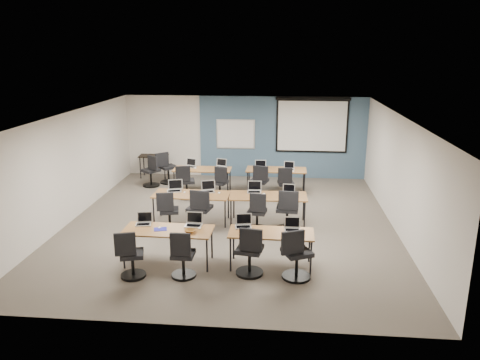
# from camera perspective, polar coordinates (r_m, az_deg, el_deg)

# --- Properties ---
(floor) EXTENTS (8.00, 9.00, 0.02)m
(floor) POSITION_cam_1_polar(r_m,az_deg,el_deg) (11.70, -1.25, -5.28)
(floor) COLOR #6B6354
(floor) RESTS_ON ground
(ceiling) EXTENTS (8.00, 9.00, 0.02)m
(ceiling) POSITION_cam_1_polar(r_m,az_deg,el_deg) (11.02, -1.34, 7.93)
(ceiling) COLOR white
(ceiling) RESTS_ON ground
(wall_back) EXTENTS (8.00, 0.04, 2.70)m
(wall_back) POSITION_cam_1_polar(r_m,az_deg,el_deg) (15.66, 0.59, 5.28)
(wall_back) COLOR beige
(wall_back) RESTS_ON ground
(wall_front) EXTENTS (8.00, 0.04, 2.70)m
(wall_front) POSITION_cam_1_polar(r_m,az_deg,el_deg) (7.07, -5.50, -8.09)
(wall_front) COLOR beige
(wall_front) RESTS_ON ground
(wall_left) EXTENTS (0.04, 9.00, 2.70)m
(wall_left) POSITION_cam_1_polar(r_m,az_deg,el_deg) (12.39, -20.01, 1.49)
(wall_left) COLOR beige
(wall_left) RESTS_ON ground
(wall_right) EXTENTS (0.04, 9.00, 2.70)m
(wall_right) POSITION_cam_1_polar(r_m,az_deg,el_deg) (11.55, 18.84, 0.61)
(wall_right) COLOR beige
(wall_right) RESTS_ON ground
(blue_accent_panel) EXTENTS (5.50, 0.04, 2.70)m
(blue_accent_panel) POSITION_cam_1_polar(r_m,az_deg,el_deg) (15.58, 5.19, 5.16)
(blue_accent_panel) COLOR #3D5977
(blue_accent_panel) RESTS_ON wall_back
(whiteboard) EXTENTS (1.28, 0.03, 0.98)m
(whiteboard) POSITION_cam_1_polar(r_m,az_deg,el_deg) (15.60, -0.53, 5.61)
(whiteboard) COLOR silver
(whiteboard) RESTS_ON wall_back
(projector_screen) EXTENTS (2.40, 0.10, 1.82)m
(projector_screen) POSITION_cam_1_polar(r_m,az_deg,el_deg) (15.46, 8.78, 6.97)
(projector_screen) COLOR black
(projector_screen) RESTS_ON wall_back
(training_table_front_left) EXTENTS (1.78, 0.74, 0.73)m
(training_table_front_left) POSITION_cam_1_polar(r_m,az_deg,el_deg) (9.47, -8.77, -6.24)
(training_table_front_left) COLOR brown
(training_table_front_left) RESTS_ON floor
(training_table_front_right) EXTENTS (1.67, 0.69, 0.73)m
(training_table_front_right) POSITION_cam_1_polar(r_m,az_deg,el_deg) (9.25, 3.82, -6.65)
(training_table_front_right) COLOR brown
(training_table_front_right) RESTS_ON floor
(training_table_mid_left) EXTENTS (1.88, 0.78, 0.73)m
(training_table_mid_left) POSITION_cam_1_polar(r_m,az_deg,el_deg) (11.64, -5.95, -1.89)
(training_table_mid_left) COLOR #A56335
(training_table_mid_left) RESTS_ON floor
(training_table_mid_right) EXTENTS (1.89, 0.79, 0.73)m
(training_table_mid_right) POSITION_cam_1_polar(r_m,az_deg,el_deg) (11.47, 3.46, -2.10)
(training_table_mid_right) COLOR brown
(training_table_mid_right) RESTS_ON floor
(training_table_back_left) EXTENTS (1.72, 0.72, 0.73)m
(training_table_back_left) POSITION_cam_1_polar(r_m,az_deg,el_deg) (14.03, -4.61, 1.19)
(training_table_back_left) COLOR #946240
(training_table_back_left) RESTS_ON floor
(training_table_back_right) EXTENTS (1.78, 0.74, 0.73)m
(training_table_back_right) POSITION_cam_1_polar(r_m,az_deg,el_deg) (13.97, 4.44, 1.13)
(training_table_back_right) COLOR brown
(training_table_back_right) RESTS_ON floor
(laptop_0) EXTENTS (0.31, 0.26, 0.24)m
(laptop_0) POSITION_cam_1_polar(r_m,az_deg,el_deg) (9.79, -11.63, -4.96)
(laptop_0) COLOR #A5A5B0
(laptop_0) RESTS_ON training_table_front_left
(mouse_0) EXTENTS (0.08, 0.10, 0.03)m
(mouse_0) POSITION_cam_1_polar(r_m,az_deg,el_deg) (9.54, -9.80, -5.74)
(mouse_0) COLOR white
(mouse_0) RESTS_ON training_table_front_left
(task_chair_0) EXTENTS (0.49, 0.48, 0.96)m
(task_chair_0) POSITION_cam_1_polar(r_m,az_deg,el_deg) (9.13, -13.19, -9.30)
(task_chair_0) COLOR black
(task_chair_0) RESTS_ON floor
(laptop_1) EXTENTS (0.34, 0.29, 0.26)m
(laptop_1) POSITION_cam_1_polar(r_m,az_deg,el_deg) (9.58, -5.65, -5.15)
(laptop_1) COLOR silver
(laptop_1) RESTS_ON training_table_front_left
(mouse_1) EXTENTS (0.07, 0.10, 0.03)m
(mouse_1) POSITION_cam_1_polar(r_m,az_deg,el_deg) (9.41, -4.95, -5.87)
(mouse_1) COLOR white
(mouse_1) RESTS_ON training_table_front_left
(task_chair_1) EXTENTS (0.47, 0.47, 0.96)m
(task_chair_1) POSITION_cam_1_polar(r_m,az_deg,el_deg) (8.97, -7.01, -9.48)
(task_chair_1) COLOR black
(task_chair_1) RESTS_ON floor
(laptop_2) EXTENTS (0.32, 0.28, 0.25)m
(laptop_2) POSITION_cam_1_polar(r_m,az_deg,el_deg) (9.47, 0.43, -5.34)
(laptop_2) COLOR #B7B7B7
(laptop_2) RESTS_ON training_table_front_right
(mouse_2) EXTENTS (0.07, 0.11, 0.04)m
(mouse_2) POSITION_cam_1_polar(r_m,az_deg,el_deg) (9.28, 1.84, -6.13)
(mouse_2) COLOR white
(mouse_2) RESTS_ON training_table_front_right
(task_chair_2) EXTENTS (0.53, 0.53, 1.01)m
(task_chair_2) POSITION_cam_1_polar(r_m,az_deg,el_deg) (8.99, 1.21, -9.12)
(task_chair_2) COLOR black
(task_chair_2) RESTS_ON floor
(laptop_3) EXTENTS (0.31, 0.26, 0.24)m
(laptop_3) POSITION_cam_1_polar(r_m,az_deg,el_deg) (9.37, 6.38, -5.70)
(laptop_3) COLOR silver
(laptop_3) RESTS_ON training_table_front_right
(mouse_3) EXTENTS (0.06, 0.09, 0.03)m
(mouse_3) POSITION_cam_1_polar(r_m,az_deg,el_deg) (9.24, 7.67, -6.36)
(mouse_3) COLOR white
(mouse_3) RESTS_ON training_table_front_right
(task_chair_3) EXTENTS (0.59, 0.55, 1.03)m
(task_chair_3) POSITION_cam_1_polar(r_m,az_deg,el_deg) (8.91, 6.81, -9.44)
(task_chair_3) COLOR black
(task_chair_3) RESTS_ON floor
(laptop_4) EXTENTS (0.36, 0.31, 0.27)m
(laptop_4) POSITION_cam_1_polar(r_m,az_deg,el_deg) (11.90, -7.97, -1.01)
(laptop_4) COLOR #B7B8BE
(laptop_4) RESTS_ON training_table_mid_left
(mouse_4) EXTENTS (0.06, 0.09, 0.03)m
(mouse_4) POSITION_cam_1_polar(r_m,az_deg,el_deg) (11.74, -6.77, -1.49)
(mouse_4) COLOR white
(mouse_4) RESTS_ON training_table_mid_left
(task_chair_4) EXTENTS (0.49, 0.49, 0.98)m
(task_chair_4) POSITION_cam_1_polar(r_m,az_deg,el_deg) (11.26, -8.72, -4.14)
(task_chair_4) COLOR black
(task_chair_4) RESTS_ON floor
(laptop_5) EXTENTS (0.35, 0.30, 0.27)m
(laptop_5) POSITION_cam_1_polar(r_m,az_deg,el_deg) (11.76, -3.97, -1.10)
(laptop_5) COLOR #A4A4AB
(laptop_5) RESTS_ON training_table_mid_left
(mouse_5) EXTENTS (0.08, 0.11, 0.04)m
(mouse_5) POSITION_cam_1_polar(r_m,az_deg,el_deg) (11.61, -2.56, -1.58)
(mouse_5) COLOR white
(mouse_5) RESTS_ON training_table_mid_left
(task_chair_5) EXTENTS (0.58, 0.58, 1.05)m
(task_chair_5) POSITION_cam_1_polar(r_m,az_deg,el_deg) (11.11, -4.92, -4.10)
(task_chair_5) COLOR black
(task_chair_5) RESTS_ON floor
(laptop_6) EXTENTS (0.35, 0.29, 0.26)m
(laptop_6) POSITION_cam_1_polar(r_m,az_deg,el_deg) (11.71, 1.77, -1.15)
(laptop_6) COLOR #BAB9C9
(laptop_6) RESTS_ON training_table_mid_right
(mouse_6) EXTENTS (0.07, 0.10, 0.03)m
(mouse_6) POSITION_cam_1_polar(r_m,az_deg,el_deg) (11.55, 2.93, -1.68)
(mouse_6) COLOR white
(mouse_6) RESTS_ON training_table_mid_right
(task_chair_6) EXTENTS (0.48, 0.48, 0.96)m
(task_chair_6) POSITION_cam_1_polar(r_m,az_deg,el_deg) (11.12, 2.12, -4.27)
(task_chair_6) COLOR black
(task_chair_6) RESTS_ON floor
(laptop_7) EXTENTS (0.30, 0.26, 0.23)m
(laptop_7) POSITION_cam_1_polar(r_m,az_deg,el_deg) (11.61, 5.98, -1.41)
(laptop_7) COLOR silver
(laptop_7) RESTS_ON training_table_mid_right
(mouse_7) EXTENTS (0.07, 0.10, 0.03)m
(mouse_7) POSITION_cam_1_polar(r_m,az_deg,el_deg) (11.45, 6.62, -1.93)
(mouse_7) COLOR white
(mouse_7) RESTS_ON training_table_mid_right
(task_chair_7) EXTENTS (0.57, 0.57, 1.05)m
(task_chair_7) POSITION_cam_1_polar(r_m,az_deg,el_deg) (11.11, 5.80, -4.13)
(task_chair_7) COLOR black
(task_chair_7) RESTS_ON floor
(laptop_8) EXTENTS (0.32, 0.27, 0.25)m
(laptop_8) POSITION_cam_1_polar(r_m,az_deg,el_deg) (14.26, -6.03, 1.85)
(laptop_8) COLOR #BDBDBD
(laptop_8) RESTS_ON training_table_back_left
(mouse_8) EXTENTS (0.09, 0.12, 0.04)m
(mouse_8) POSITION_cam_1_polar(r_m,az_deg,el_deg) (14.06, -5.47, 1.45)
(mouse_8) COLOR white
(mouse_8) RESTS_ON training_table_back_left
(task_chair_8) EXTENTS (0.52, 0.52, 1.00)m
(task_chair_8) POSITION_cam_1_polar(r_m,az_deg,el_deg) (13.57, -6.64, -0.55)
(task_chair_8) COLOR black
(task_chair_8) RESTS_ON floor
(laptop_9) EXTENTS (0.33, 0.28, 0.25)m
(laptop_9) POSITION_cam_1_polar(r_m,az_deg,el_deg) (14.14, -2.30, 1.81)
(laptop_9) COLOR #A7A7AF
(laptop_9) RESTS_ON training_table_back_left
(mouse_9) EXTENTS (0.08, 0.11, 0.04)m
(mouse_9) POSITION_cam_1_polar(r_m,az_deg,el_deg) (13.93, -1.80, 1.38)
(mouse_9) COLOR white
(mouse_9) RESTS_ON training_table_back_left
(task_chair_9) EXTENTS (0.48, 0.46, 0.95)m
(task_chair_9) POSITION_cam_1_polar(r_m,az_deg,el_deg) (13.54, -2.44, -0.59)
(task_chair_9) COLOR black
(task_chair_9) RESTS_ON floor
(laptop_10) EXTENTS (0.33, 0.28, 0.25)m
(laptop_10) POSITION_cam_1_polar(r_m,az_deg,el_deg) (13.95, 2.50, 1.61)
(laptop_10) COLOR silver
(laptop_10) RESTS_ON training_table_back_right
(mouse_10) EXTENTS (0.06, 0.09, 0.03)m
(mouse_10) POSITION_cam_1_polar(r_m,az_deg,el_deg) (13.77, 2.84, 1.20)
(mouse_10) COLOR white
(mouse_10) RESTS_ON training_table_back_right
(task_chair_10) EXTENTS (0.54, 0.54, 1.02)m
(task_chair_10) POSITION_cam_1_polar(r_m,az_deg,el_deg) (13.44, 2.36, -0.58)
(task_chair_10) COLOR black
(task_chair_10) RESTS_ON floor
(laptop_11) EXTENTS (0.31, 0.26, 0.23)m
(laptop_11) POSITION_cam_1_polar(r_m,az_deg,el_deg) (13.94, 6.01, 1.51)
(laptop_11) COLOR silver
(laptop_11) RESTS_ON training_table_back_right
(mouse_11) EXTENTS (0.08, 0.10, 0.03)m
(mouse_11) POSITION_cam_1_polar(r_m,az_deg,el_deg) (13.73, 6.51, 1.06)
(mouse_11) COLOR white
(mouse_11) RESTS_ON training_table_back_right
(task_chair_11) EXTENTS (0.49, 0.49, 0.98)m
(task_chair_11) POSITION_cam_1_polar(r_m,az_deg,el_deg) (13.42, 5.57, -0.75)
(task_chair_11) COLOR black
(task_chair_11) RESTS_ON floor
(blue_mousepad) EXTENTS (0.30, 0.28, 0.01)m
(blue_mousepad) POSITION_cam_1_polar(r_m,az_deg,el_deg) (9.48, -9.68, -5.92)
(blue_mousepad) COLOR #202096
(blue_mousepad) RESTS_ON training_table_front_left
(snack_bowl) EXTENTS (0.23, 0.23, 0.05)m
(snack_bowl) POSITION_cam_1_polar(r_m,az_deg,el_deg) (9.25, -6.13, -6.20)
(snack_bowl) COLOR brown
(snack_bowl) RESTS_ON training_table_front_left
(snack_plate) EXTENTS (0.25, 0.25, 0.01)m
(snack_plate) POSITION_cam_1_polar(r_m,az_deg,el_deg) (9.14, 0.50, -6.51)
(snack_plate) COLOR white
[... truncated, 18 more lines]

